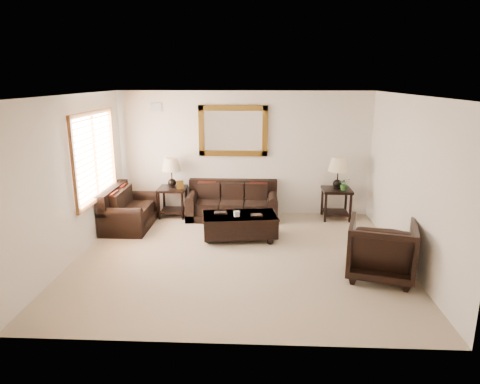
# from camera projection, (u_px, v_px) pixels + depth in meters

# --- Properties ---
(room) EXTENTS (5.51, 5.01, 2.71)m
(room) POSITION_uv_depth(u_px,v_px,m) (238.00, 180.00, 6.97)
(room) COLOR tan
(room) RESTS_ON ground
(window) EXTENTS (0.07, 1.96, 1.66)m
(window) POSITION_uv_depth(u_px,v_px,m) (95.00, 156.00, 7.91)
(window) COLOR white
(window) RESTS_ON room
(mirror) EXTENTS (1.50, 0.06, 1.10)m
(mirror) POSITION_uv_depth(u_px,v_px,m) (233.00, 131.00, 9.24)
(mirror) COLOR #523510
(mirror) RESTS_ON room
(air_vent) EXTENTS (0.25, 0.02, 0.18)m
(air_vent) POSITION_uv_depth(u_px,v_px,m) (156.00, 107.00, 9.20)
(air_vent) COLOR #999999
(air_vent) RESTS_ON room
(sofa) EXTENTS (1.94, 0.84, 0.79)m
(sofa) POSITION_uv_depth(u_px,v_px,m) (232.00, 205.00, 9.30)
(sofa) COLOR black
(sofa) RESTS_ON room
(loveseat) EXTENTS (0.87, 1.46, 0.82)m
(loveseat) POSITION_uv_depth(u_px,v_px,m) (127.00, 212.00, 8.74)
(loveseat) COLOR black
(loveseat) RESTS_ON room
(end_table_left) EXTENTS (0.59, 0.59, 1.31)m
(end_table_left) POSITION_uv_depth(u_px,v_px,m) (172.00, 178.00, 9.26)
(end_table_left) COLOR black
(end_table_left) RESTS_ON room
(end_table_right) EXTENTS (0.61, 0.61, 1.34)m
(end_table_right) POSITION_uv_depth(u_px,v_px,m) (337.00, 179.00, 9.09)
(end_table_right) COLOR black
(end_table_right) RESTS_ON room
(coffee_table) EXTENTS (1.48, 0.94, 0.59)m
(coffee_table) POSITION_uv_depth(u_px,v_px,m) (240.00, 224.00, 8.07)
(coffee_table) COLOR black
(coffee_table) RESTS_ON room
(armchair) EXTENTS (1.16, 1.12, 0.99)m
(armchair) POSITION_uv_depth(u_px,v_px,m) (381.00, 246.00, 6.46)
(armchair) COLOR black
(armchair) RESTS_ON floor
(potted_plant) EXTENTS (0.26, 0.29, 0.21)m
(potted_plant) POSITION_uv_depth(u_px,v_px,m) (344.00, 185.00, 9.00)
(potted_plant) COLOR #2C6121
(potted_plant) RESTS_ON end_table_right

